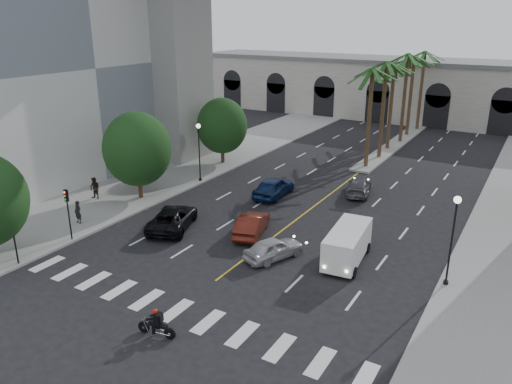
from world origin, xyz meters
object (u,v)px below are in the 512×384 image
at_px(lamp_post_left_far, 199,148).
at_px(car_a, 274,248).
at_px(motorcycle_rider, 157,324).
at_px(traffic_signal_far, 68,206).
at_px(lamp_post_right, 453,234).
at_px(car_d, 359,186).
at_px(car_b, 252,224).
at_px(cargo_van, 347,244).
at_px(car_c, 173,218).
at_px(pedestrian_b, 95,188).
at_px(pedestrian_a, 78,212).
at_px(traffic_signal_near, 12,227).
at_px(car_e, 274,187).

bearing_deg(lamp_post_left_far, car_a, -37.34).
distance_m(lamp_post_left_far, motorcycle_rider, 23.16).
bearing_deg(traffic_signal_far, lamp_post_right, 15.98).
bearing_deg(motorcycle_rider, lamp_post_left_far, 112.99).
height_order(lamp_post_right, traffic_signal_far, lamp_post_right).
relative_size(lamp_post_right, car_a, 1.35).
xyz_separation_m(car_a, car_d, (0.53, 14.06, -0.01)).
distance_m(traffic_signal_far, car_a, 13.74).
relative_size(car_b, cargo_van, 0.87).
distance_m(car_a, cargo_van, 4.49).
xyz_separation_m(motorcycle_rider, car_c, (-7.52, 10.27, 0.10)).
xyz_separation_m(traffic_signal_far, pedestrian_b, (-4.60, 6.33, -1.47)).
bearing_deg(car_c, pedestrian_a, 4.70).
xyz_separation_m(traffic_signal_far, motorcycle_rider, (11.94, -5.12, -1.86)).
bearing_deg(car_c, lamp_post_left_far, -85.29).
relative_size(pedestrian_a, pedestrian_b, 0.93).
bearing_deg(car_a, traffic_signal_near, 56.44).
bearing_deg(lamp_post_left_far, car_c, -64.24).
height_order(car_d, pedestrian_a, pedestrian_a).
distance_m(traffic_signal_far, car_e, 16.43).
xyz_separation_m(traffic_signal_far, car_c, (4.41, 5.15, -1.76)).
bearing_deg(car_d, traffic_signal_far, 40.67).
height_order(lamp_post_right, car_d, lamp_post_right).
xyz_separation_m(car_c, cargo_van, (12.45, 1.35, 0.43)).
relative_size(traffic_signal_near, car_d, 0.80).
xyz_separation_m(traffic_signal_near, pedestrian_a, (-1.78, 6.16, -1.53)).
bearing_deg(traffic_signal_near, car_e, 68.18).
distance_m(lamp_post_left_far, car_d, 14.31).
distance_m(motorcycle_rider, car_d, 23.88).
height_order(lamp_post_left_far, car_b, lamp_post_left_far).
height_order(traffic_signal_far, car_e, traffic_signal_far).
relative_size(motorcycle_rider, car_e, 0.41).
bearing_deg(pedestrian_b, car_c, -10.75).
bearing_deg(lamp_post_right, car_c, -175.77).
bearing_deg(car_e, traffic_signal_near, 66.15).
height_order(motorcycle_rider, car_a, motorcycle_rider).
xyz_separation_m(car_a, pedestrian_a, (-14.58, -2.50, 0.31)).
bearing_deg(car_d, car_b, 59.28).
relative_size(car_c, car_e, 1.12).
bearing_deg(lamp_post_right, traffic_signal_near, -155.18).
relative_size(car_d, pedestrian_b, 2.54).
bearing_deg(car_d, motorcycle_rider, 72.78).
bearing_deg(traffic_signal_near, car_b, 48.47).
relative_size(car_a, pedestrian_a, 2.38).
bearing_deg(pedestrian_a, pedestrian_b, 126.56).
bearing_deg(traffic_signal_near, cargo_van, 31.90).
bearing_deg(car_c, traffic_signal_far, 28.32).
bearing_deg(car_b, pedestrian_a, 6.66).
relative_size(traffic_signal_far, pedestrian_a, 2.20).
distance_m(motorcycle_rider, car_c, 12.73).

